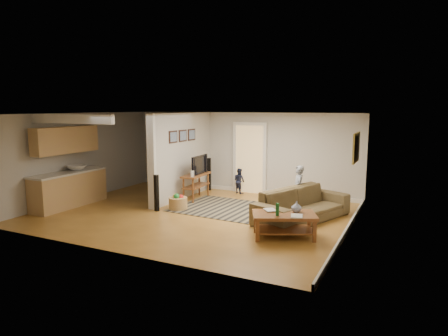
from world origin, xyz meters
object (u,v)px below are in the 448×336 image
(sofa, at_px, (302,220))
(child, at_px, (298,212))
(speaker_left, at_px, (157,193))
(toddler, at_px, (239,193))
(tv_console, at_px, (196,176))
(toy_basket, at_px, (178,203))
(coffee_table, at_px, (285,219))
(speaker_right, at_px, (209,174))

(sofa, distance_m, child, 0.74)
(sofa, bearing_deg, speaker_left, 124.85)
(toddler, bearing_deg, sofa, 165.79)
(tv_console, height_order, toy_basket, tv_console)
(sofa, relative_size, tv_console, 2.15)
(coffee_table, distance_m, toy_basket, 3.35)
(coffee_table, distance_m, tv_console, 4.00)
(tv_console, xyz_separation_m, speaker_right, (-0.26, 1.29, -0.15))
(coffee_table, xyz_separation_m, tv_console, (-3.34, 2.18, 0.28))
(toy_basket, bearing_deg, toddler, 75.37)
(speaker_right, distance_m, toddler, 1.18)
(sofa, relative_size, toddler, 3.29)
(speaker_left, height_order, speaker_right, speaker_right)
(sofa, xyz_separation_m, speaker_right, (-3.60, 2.09, 0.52))
(sofa, distance_m, toy_basket, 3.23)
(speaker_right, height_order, toddler, speaker_right)
(tv_console, height_order, child, tv_console)
(speaker_left, height_order, child, speaker_left)
(speaker_left, bearing_deg, coffee_table, 0.84)
(speaker_right, relative_size, toy_basket, 2.14)
(child, height_order, toddler, child)
(tv_console, distance_m, toddler, 1.66)
(speaker_right, bearing_deg, speaker_left, -104.92)
(speaker_left, distance_m, speaker_right, 2.90)
(tv_console, relative_size, toy_basket, 2.47)
(speaker_left, distance_m, toy_basket, 0.63)
(tv_console, bearing_deg, speaker_right, 97.73)
(toy_basket, xyz_separation_m, child, (2.91, 1.11, -0.18))
(toddler, bearing_deg, speaker_left, 95.14)
(coffee_table, height_order, toddler, coffee_table)
(speaker_left, relative_size, speaker_right, 0.91)
(tv_console, relative_size, speaker_left, 1.27)
(sofa, xyz_separation_m, toddler, (-2.54, 2.09, 0.00))
(toy_basket, relative_size, child, 0.41)
(sofa, distance_m, coffee_table, 1.44)
(coffee_table, bearing_deg, toy_basket, 163.34)
(child, xyz_separation_m, toddler, (-2.25, 1.40, 0.00))
(coffee_table, bearing_deg, child, 98.16)
(coffee_table, height_order, tv_console, tv_console)
(tv_console, distance_m, speaker_right, 1.32)
(speaker_left, xyz_separation_m, child, (3.31, 1.50, -0.48))
(sofa, distance_m, tv_console, 3.50)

